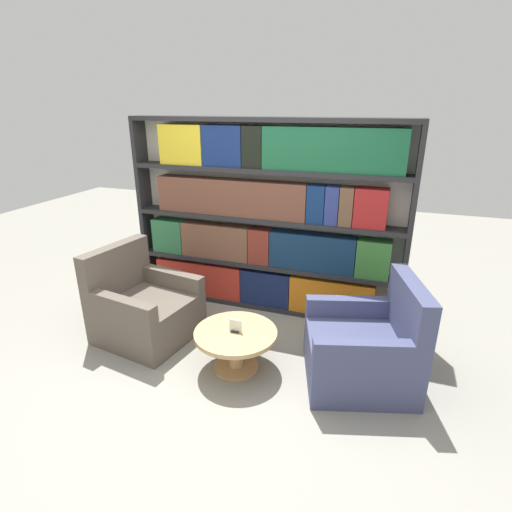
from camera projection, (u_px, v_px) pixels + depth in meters
name	position (u px, v px, depth m)	size (l,w,h in m)	color
ground_plane	(212.00, 378.00, 3.61)	(14.00, 14.00, 0.00)	gray
bookshelf	(265.00, 221.00, 4.56)	(3.17, 0.30, 2.20)	silver
armchair_left	(143.00, 309.00, 4.19)	(1.03, 0.99, 0.96)	brown
armchair_right	(365.00, 349.00, 3.50)	(1.10, 1.07, 0.96)	#42476B
coffee_table	(236.00, 342.00, 3.66)	(0.76, 0.76, 0.39)	tan
table_sign	(236.00, 327.00, 3.60)	(0.12, 0.06, 0.12)	black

